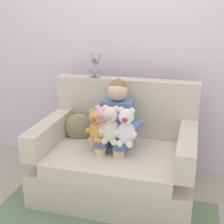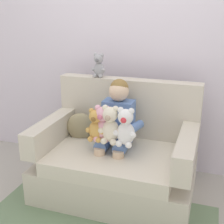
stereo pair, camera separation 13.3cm
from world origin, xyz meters
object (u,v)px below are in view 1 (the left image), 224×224
(plush_honey, at_px, (96,126))
(plush_white, at_px, (126,128))
(plush_cream, at_px, (111,126))
(plush_grey_on_backrest, at_px, (96,66))
(seated_child, at_px, (116,123))
(throw_pillow, at_px, (79,127))
(plush_pink, at_px, (103,125))
(armchair, at_px, (117,159))

(plush_honey, relative_size, plush_white, 0.88)
(plush_cream, bearing_deg, plush_grey_on_backrest, 121.11)
(seated_child, bearing_deg, throw_pillow, 160.71)
(plush_cream, bearing_deg, throw_pillow, 145.87)
(seated_child, relative_size, plush_white, 2.64)
(plush_white, distance_m, plush_grey_on_backrest, 0.73)
(plush_white, bearing_deg, plush_honey, 159.67)
(plush_pink, distance_m, plush_grey_on_backrest, 0.62)
(armchair, relative_size, plush_cream, 4.17)
(armchair, bearing_deg, plush_cream, -96.38)
(seated_child, height_order, plush_pink, seated_child)
(plush_white, height_order, plush_cream, plush_cream)
(plush_white, height_order, throw_pillow, plush_white)
(armchair, distance_m, plush_grey_on_backrest, 0.86)
(plush_white, distance_m, plush_cream, 0.13)
(plush_cream, bearing_deg, armchair, 84.43)
(seated_child, relative_size, plush_honey, 3.01)
(armchair, height_order, throw_pillow, armchair)
(armchair, distance_m, throw_pillow, 0.47)
(plush_pink, bearing_deg, plush_cream, -31.53)
(armchair, bearing_deg, plush_grey_on_backrest, 132.63)
(armchair, distance_m, seated_child, 0.33)
(plush_cream, distance_m, plush_grey_on_backrest, 0.66)
(armchair, xyz_separation_m, plush_pink, (-0.09, -0.13, 0.37))
(plush_grey_on_backrest, distance_m, throw_pillow, 0.58)
(plush_white, distance_m, throw_pillow, 0.60)
(plush_pink, bearing_deg, armchair, 38.74)
(armchair, xyz_separation_m, plush_cream, (-0.02, -0.15, 0.37))
(armchair, bearing_deg, throw_pillow, 163.87)
(throw_pillow, bearing_deg, plush_honey, -45.83)
(armchair, xyz_separation_m, plush_honey, (-0.14, -0.15, 0.35))
(seated_child, xyz_separation_m, throw_pillow, (-0.37, 0.10, -0.11))
(plush_honey, xyz_separation_m, plush_cream, (0.12, -0.00, 0.02))
(throw_pillow, bearing_deg, armchair, -16.13)
(plush_pink, relative_size, plush_cream, 0.96)
(plush_pink, distance_m, plush_cream, 0.07)
(plush_honey, height_order, plush_grey_on_backrest, plush_grey_on_backrest)
(seated_child, height_order, plush_white, seated_child)
(plush_honey, bearing_deg, plush_pink, 6.70)
(plush_cream, xyz_separation_m, plush_grey_on_backrest, (-0.27, 0.46, 0.38))
(plush_grey_on_backrest, height_order, throw_pillow, plush_grey_on_backrest)
(armchair, relative_size, plush_honey, 4.79)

